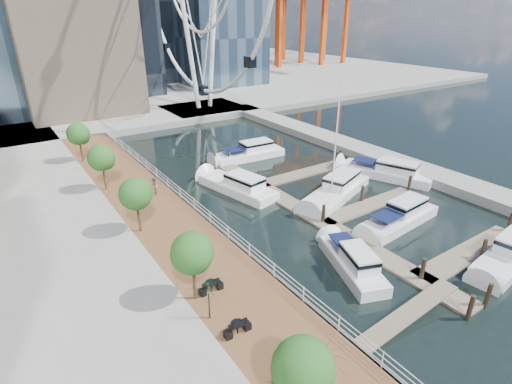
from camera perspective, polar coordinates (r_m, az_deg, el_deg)
The scene contains 17 objects.
ground at distance 29.69m, azimuth 15.87°, elevation -12.09°, with size 520.00×520.00×0.00m, color black.
boardwalk at distance 35.45m, azimuth -12.95°, elevation -4.38°, with size 6.00×60.00×1.00m, color brown.
seawall at distance 36.44m, azimuth -8.59°, elevation -3.16°, with size 0.25×60.00×1.00m, color #595954.
land_far at distance 119.26m, azimuth -25.17°, elevation 14.18°, with size 200.00×114.00×1.00m, color gray.
breakwater at distance 54.95m, azimuth 14.10°, elevation 5.99°, with size 4.00×60.00×1.00m, color gray.
pier at distance 76.25m, azimuth -7.37°, elevation 11.58°, with size 14.00×12.00×1.00m, color gray.
railing at distance 35.94m, azimuth -8.83°, elevation -1.75°, with size 0.10×60.00×1.05m, color white, non-canonical shape.
floating_docks at distance 40.32m, azimuth 12.82°, elevation -0.71°, with size 16.00×34.00×2.60m.
port_cranes at distance 140.42m, azimuth 4.72°, elevation 25.51°, with size 40.00×52.00×38.00m.
street_trees at distance 32.28m, azimuth -16.83°, elevation -0.28°, with size 2.60×42.60×4.60m.
cafe_tables at distance 22.08m, azimuth 1.23°, elevation -21.43°, with size 2.50×13.70×0.74m.
yacht_foreground at distance 37.57m, azimuth 19.63°, elevation -4.39°, with size 2.55×9.51×2.15m, color silver, non-canonical shape.
pedestrian_near at distance 29.67m, azimuth -8.70°, elevation -7.11°, with size 0.61×0.40×1.66m, color #444A5A.
pedestrian_mid at distance 39.38m, azimuth -14.39°, elevation 0.82°, with size 0.92×0.72×1.90m, color gray.
pedestrian_far at distance 49.07m, azimuth -20.73°, elevation 4.66°, with size 1.07×0.45×1.83m, color #32363E.
moored_yachts at distance 41.46m, azimuth 10.57°, elevation -0.54°, with size 22.24×33.89×11.50m.
cafe_seating at distance 20.20m, azimuth 3.98°, elevation -23.69°, with size 5.06×16.28×2.56m.
Camera 1 is at (-19.37, -14.49, 17.22)m, focal length 28.00 mm.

